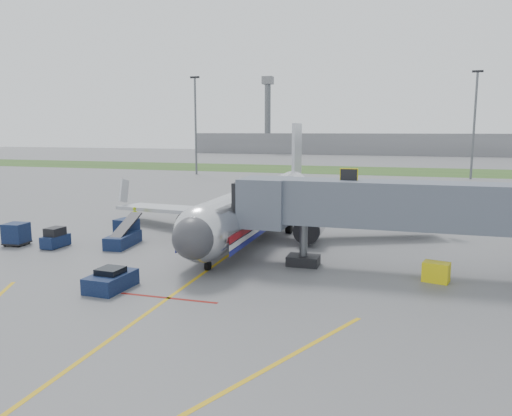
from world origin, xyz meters
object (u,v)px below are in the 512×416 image
(airliner, at_px, (261,204))
(baggage_tug, at_px, (55,238))
(belt_loader, at_px, (123,239))
(ramp_worker, at_px, (135,217))
(pushback_tug, at_px, (111,280))

(airliner, height_order, baggage_tug, airliner)
(baggage_tug, bearing_deg, airliner, 36.35)
(belt_loader, bearing_deg, ramp_worker, 113.10)
(belt_loader, bearing_deg, airliner, 42.59)
(belt_loader, relative_size, ramp_worker, 2.50)
(belt_loader, bearing_deg, baggage_tug, -158.46)
(baggage_tug, xyz_separation_m, belt_loader, (5.02, 1.98, -0.13))
(pushback_tug, bearing_deg, baggage_tug, 141.68)
(airliner, bearing_deg, pushback_tug, -102.05)
(pushback_tug, bearing_deg, airliner, 77.95)
(ramp_worker, bearing_deg, belt_loader, -113.58)
(baggage_tug, bearing_deg, pushback_tug, -38.32)
(airliner, distance_m, pushback_tug, 19.29)
(pushback_tug, relative_size, baggage_tug, 1.37)
(pushback_tug, height_order, belt_loader, belt_loader)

